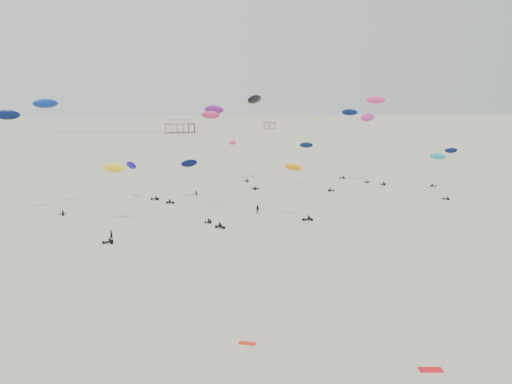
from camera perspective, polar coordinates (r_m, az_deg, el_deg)
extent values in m
plane|color=beige|center=(208.17, -5.13, 3.86)|extent=(900.00, 900.00, 0.00)
cube|color=brown|center=(356.58, -8.68, 7.69)|extent=(21.00, 13.00, 0.30)
cube|color=silver|center=(356.49, -8.69, 7.97)|extent=(14.00, 8.40, 3.20)
cube|color=#B2B2AD|center=(356.41, -8.70, 8.26)|extent=(15.00, 9.00, 0.30)
cube|color=brown|center=(393.91, 1.57, 7.96)|extent=(9.00, 7.00, 0.30)
cube|color=silver|center=(393.84, 1.57, 8.16)|extent=(5.60, 4.20, 2.40)
cube|color=#B2B2AD|center=(393.78, 1.57, 8.35)|extent=(6.00, 4.50, 0.30)
cube|color=black|center=(359.79, -17.02, 6.62)|extent=(80.00, 0.10, 0.10)
cylinder|color=gray|center=(101.89, -4.46, 2.92)|extent=(0.03, 0.03, 24.47)
ellipsoid|color=#6D1888|center=(107.25, -4.83, 9.36)|extent=(4.74, 3.79, 2.21)
cylinder|color=gray|center=(101.48, -5.30, 2.63)|extent=(0.03, 0.03, 20.55)
ellipsoid|color=#C02D64|center=(102.08, -5.22, 8.78)|extent=(3.89, 2.07, 1.83)
cylinder|color=gray|center=(103.13, 5.11, -0.21)|extent=(0.03, 0.03, 10.08)
ellipsoid|color=#FF980D|center=(102.44, 4.28, 2.86)|extent=(4.13, 4.23, 2.07)
cylinder|color=gray|center=(149.51, -1.85, 3.44)|extent=(0.03, 0.03, 11.28)
ellipsoid|color=#E23583|center=(149.29, -2.67, 5.66)|extent=(2.93, 2.92, 1.50)
cylinder|color=gray|center=(116.06, -22.06, 3.39)|extent=(0.03, 0.03, 22.61)
ellipsoid|color=#0B2E94|center=(117.39, -22.94, 9.29)|extent=(5.72, 4.26, 2.57)
cylinder|color=gray|center=(151.98, 20.49, 2.53)|extent=(0.03, 0.03, 10.49)
ellipsoid|color=#051041|center=(153.26, 21.40, 4.45)|extent=(3.86, 1.96, 1.80)
cylinder|color=gray|center=(156.36, 13.03, 5.69)|extent=(0.03, 0.03, 25.39)
ellipsoid|color=#E53687|center=(161.51, 13.54, 10.21)|extent=(6.02, 4.31, 2.80)
cylinder|color=gray|center=(158.54, 10.25, 5.21)|extent=(0.03, 0.03, 19.18)
ellipsoid|color=#051948|center=(159.41, 10.66, 8.95)|extent=(5.32, 4.05, 2.47)
cylinder|color=gray|center=(96.41, -16.19, -1.30)|extent=(0.03, 0.03, 16.55)
ellipsoid|color=yellow|center=(101.87, -15.92, 2.67)|extent=(4.88, 3.52, 2.27)
cylinder|color=gray|center=(137.61, 7.15, 2.74)|extent=(0.03, 0.03, 13.45)
ellipsoid|color=#04163C|center=(138.91, 5.77, 5.36)|extent=(3.87, 2.32, 1.79)
cylinder|color=gray|center=(126.36, -12.76, 1.04)|extent=(0.03, 0.03, 9.11)
ellipsoid|color=#160A8D|center=(126.59, -14.07, 2.99)|extent=(3.80, 4.69, 2.22)
ellipsoid|color=#051341|center=(113.81, -26.54, 7.89)|extent=(5.00, 2.42, 2.40)
cylinder|color=gray|center=(123.11, -8.68, 1.01)|extent=(0.03, 0.03, 10.02)
ellipsoid|color=#040C39|center=(124.81, -7.64, 3.28)|extent=(5.01, 3.95, 2.35)
cylinder|color=gray|center=(139.98, -0.13, 5.42)|extent=(0.03, 0.03, 24.01)
ellipsoid|color=black|center=(143.46, -0.17, 10.55)|extent=(6.73, 7.23, 3.33)
cylinder|color=gray|center=(147.64, 13.53, 4.47)|extent=(0.03, 0.03, 18.58)
ellipsoid|color=#C62E9C|center=(146.53, 12.64, 8.32)|extent=(5.53, 3.56, 2.52)
cylinder|color=gray|center=(137.67, 20.49, 1.57)|extent=(0.03, 0.03, 14.43)
ellipsoid|color=#19ADBE|center=(142.80, 20.08, 3.86)|extent=(4.20, 4.18, 2.13)
imported|color=black|center=(93.81, -16.18, -5.23)|extent=(0.94, 0.91, 2.14)
imported|color=black|center=(109.74, 0.20, -2.46)|extent=(1.23, 0.95, 2.23)
imported|color=black|center=(129.61, -6.83, -0.46)|extent=(0.83, 0.75, 1.88)
cube|color=red|center=(52.50, 19.33, -18.66)|extent=(2.32, 1.26, 0.08)
cube|color=red|center=(54.32, -1.00, -16.94)|extent=(1.93, 1.33, 0.07)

